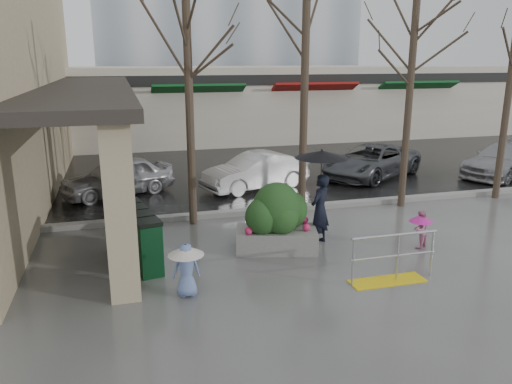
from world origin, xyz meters
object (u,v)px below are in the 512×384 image
tree_midwest (306,28)px  news_boxes (140,236)px  car_c (371,161)px  car_d (504,160)px  tree_mideast (414,43)px  car_a (117,177)px  planter (277,218)px  woman (321,188)px  child_blue (186,264)px  handrail (391,264)px  tree_west (187,32)px  car_b (256,171)px  child_pink (420,226)px

tree_midwest → news_boxes: tree_midwest is taller
car_c → car_d: size_ratio=1.04×
tree_mideast → car_c: tree_mideast is taller
car_a → car_d: 14.53m
planter → woman: bearing=7.2°
child_blue → car_d: 14.97m
woman → planter: woman is taller
child_blue → woman: bearing=-144.5°
handrail → car_d: car_d is taller
tree_mideast → planter: bearing=-152.7°
woman → planter: bearing=-35.0°
car_c → car_d: 5.21m
tree_west → news_boxes: tree_west is taller
tree_west → news_boxes: bearing=-123.0°
car_a → tree_midwest: bearing=33.2°
woman → car_b: (-0.11, 5.57, -0.78)m
car_d → tree_midwest: bearing=-99.2°
news_boxes → car_d: bearing=7.9°
woman → car_d: bearing=164.8°
child_pink → car_d: (7.51, 5.89, 0.08)m
tree_west → car_b: 6.10m
child_pink → child_blue: 5.85m
planter → car_d: planter is taller
news_boxes → tree_mideast: bearing=4.9°
child_pink → news_boxes: (-6.54, 0.93, 0.06)m
car_a → handrail: bearing=10.6°
child_pink → car_b: (-2.33, 6.50, 0.08)m
tree_mideast → tree_west: bearing=-180.0°
tree_mideast → child_pink: size_ratio=6.95×
child_pink → child_blue: size_ratio=0.88×
tree_west → planter: size_ratio=3.28×
handrail → child_blue: child_blue is taller
handrail → planter: size_ratio=0.92×
tree_mideast → child_pink: tree_mideast is taller
handrail → car_d: bearing=39.0°
car_d → child_pink: bearing=-76.7°
car_d → planter: bearing=-89.7°
tree_mideast → car_d: bearing=23.3°
tree_mideast → child_blue: 9.44m
child_blue → car_c: (8.19, 8.09, -0.03)m
handrail → car_b: 8.04m
woman → tree_west: bearing=-82.6°
tree_midwest → car_a: size_ratio=1.89×
handrail → tree_mideast: bearing=56.8°
car_b → handrail: bearing=-13.4°
planter → news_boxes: 3.18m
car_a → car_d: bearing=64.1°
tree_midwest → child_blue: bearing=-132.3°
news_boxes → car_c: (8.97, 6.12, 0.02)m
car_a → car_c: (9.42, 0.12, 0.00)m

